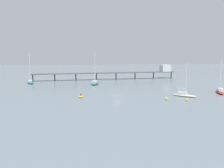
{
  "coord_description": "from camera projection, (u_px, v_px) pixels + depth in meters",
  "views": [
    {
      "loc": [
        -8.43,
        -71.06,
        12.51
      ],
      "look_at": [
        0.0,
        15.05,
        1.5
      ],
      "focal_mm": 38.87,
      "sensor_mm": 36.0,
      "label": 1
    }
  ],
  "objects": [
    {
      "name": "ground_plane",
      "position": [
        117.0,
        95.0,
        72.55
      ],
      "size": [
        400.0,
        400.0,
        0.0
      ],
      "primitive_type": "plane",
      "color": "slate"
    },
    {
      "name": "pier",
      "position": [
        132.0,
        71.0,
        117.27
      ],
      "size": [
        68.62,
        12.16,
        6.78
      ],
      "color": "#4C4C51",
      "rests_on": "ground_plane"
    },
    {
      "name": "sailboat_green",
      "position": [
        95.0,
        83.0,
        98.02
      ],
      "size": [
        3.95,
        8.65,
        12.88
      ],
      "color": "#287F4C",
      "rests_on": "ground_plane"
    },
    {
      "name": "sailboat_red",
      "position": [
        220.0,
        91.0,
        76.05
      ],
      "size": [
        4.11,
        8.07,
        10.42
      ],
      "color": "red",
      "rests_on": "ground_plane"
    },
    {
      "name": "sailboat_teal",
      "position": [
        30.0,
        81.0,
        102.18
      ],
      "size": [
        4.41,
        9.74,
        12.55
      ],
      "color": "#1E727A",
      "rests_on": "ground_plane"
    },
    {
      "name": "sailboat_cream",
      "position": [
        184.0,
        94.0,
        70.52
      ],
      "size": [
        6.54,
        6.14,
        9.88
      ],
      "color": "beige",
      "rests_on": "ground_plane"
    },
    {
      "name": "dinghy_yellow",
      "position": [
        81.0,
        96.0,
        69.76
      ],
      "size": [
        1.62,
        3.07,
        1.14
      ],
      "color": "yellow",
      "rests_on": "ground_plane"
    },
    {
      "name": "mooring_buoy_inner",
      "position": [
        187.0,
        100.0,
        64.16
      ],
      "size": [
        0.6,
        0.6,
        0.6
      ],
      "primitive_type": "sphere",
      "color": "yellow",
      "rests_on": "ground_plane"
    },
    {
      "name": "mooring_buoy_mid",
      "position": [
        166.0,
        99.0,
        65.0
      ],
      "size": [
        0.76,
        0.76,
        0.76
      ],
      "primitive_type": "sphere",
      "color": "yellow",
      "rests_on": "ground_plane"
    }
  ]
}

